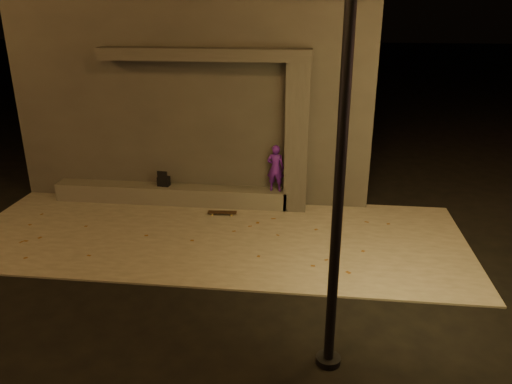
# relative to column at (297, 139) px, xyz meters

# --- Properties ---
(ground) EXTENTS (120.00, 120.00, 0.00)m
(ground) POSITION_rel_column_xyz_m (-1.70, -3.75, -1.84)
(ground) COLOR black
(ground) RESTS_ON ground
(sidewalk) EXTENTS (11.00, 4.40, 0.04)m
(sidewalk) POSITION_rel_column_xyz_m (-1.70, -1.75, -1.82)
(sidewalk) COLOR #656159
(sidewalk) RESTS_ON ground
(building) EXTENTS (9.00, 5.10, 5.22)m
(building) POSITION_rel_column_xyz_m (-2.70, 2.74, 0.77)
(building) COLOR #3A3634
(building) RESTS_ON ground
(ledge) EXTENTS (6.00, 0.55, 0.45)m
(ledge) POSITION_rel_column_xyz_m (-3.20, 0.00, -1.58)
(ledge) COLOR #57544F
(ledge) RESTS_ON sidewalk
(column) EXTENTS (0.55, 0.55, 3.60)m
(column) POSITION_rel_column_xyz_m (0.00, 0.00, 0.00)
(column) COLOR #3A3634
(column) RESTS_ON sidewalk
(canopy) EXTENTS (5.00, 0.70, 0.28)m
(canopy) POSITION_rel_column_xyz_m (-2.20, 0.05, 1.94)
(canopy) COLOR #3A3634
(canopy) RESTS_ON column
(skateboarder) EXTENTS (0.46, 0.33, 1.18)m
(skateboarder) POSITION_rel_column_xyz_m (-0.50, 0.00, -0.76)
(skateboarder) COLOR #4B1691
(skateboarder) RESTS_ON ledge
(backpack) EXTENTS (0.31, 0.22, 0.42)m
(backpack) POSITION_rel_column_xyz_m (-3.37, 0.00, -1.21)
(backpack) COLOR black
(backpack) RESTS_ON ledge
(skateboard) EXTENTS (0.71, 0.23, 0.08)m
(skateboard) POSITION_rel_column_xyz_m (-1.74, -0.65, -1.74)
(skateboard) COLOR black
(skateboard) RESTS_ON sidewalk
(street_lamp_0) EXTENTS (0.36, 0.36, 7.63)m
(street_lamp_0) POSITION_rel_column_xyz_m (0.75, -5.68, 2.47)
(street_lamp_0) COLOR black
(street_lamp_0) RESTS_ON ground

